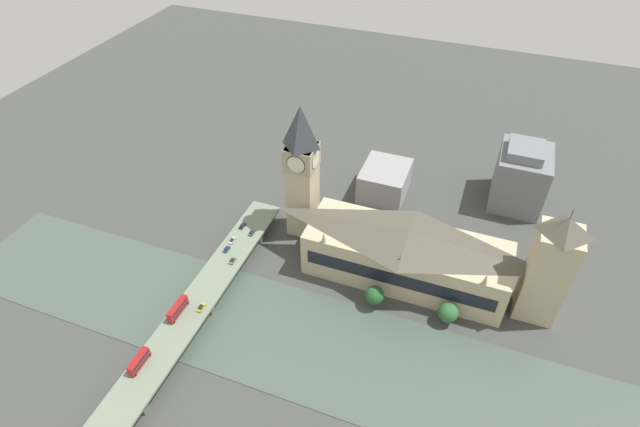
{
  "coord_description": "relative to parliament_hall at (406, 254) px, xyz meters",
  "views": [
    {
      "loc": [
        -139.52,
        -26.99,
        168.44
      ],
      "look_at": [
        23.17,
        34.17,
        19.95
      ],
      "focal_mm": 28.0,
      "sensor_mm": 36.0,
      "label": 1
    }
  ],
  "objects": [
    {
      "name": "tree_embankment_near",
      "position": [
        -19.28,
        -22.72,
        -7.2
      ],
      "size": [
        8.39,
        8.39,
        10.55
      ],
      "color": "brown",
      "rests_on": "ground_plane"
    },
    {
      "name": "city_block_west",
      "position": [
        73.95,
        -42.82,
        1.45
      ],
      "size": [
        31.43,
        25.27,
        29.98
      ],
      "color": "slate",
      "rests_on": "ground_plane"
    },
    {
      "name": "car_northbound_mid",
      "position": [
        -5.17,
        73.04,
        -6.44
      ],
      "size": [
        4.03,
        1.93,
        1.32
      ],
      "color": "#2D5638",
      "rests_on": "road_bridge"
    },
    {
      "name": "car_southbound_tail",
      "position": [
        -24.78,
        72.83,
        -6.45
      ],
      "size": [
        4.17,
        1.89,
        1.29
      ],
      "color": "slate",
      "rests_on": "road_bridge"
    },
    {
      "name": "double_decker_bus_lead",
      "position": [
        -83.72,
        79.5,
        -4.51
      ],
      "size": [
        10.52,
        2.62,
        4.71
      ],
      "color": "red",
      "rests_on": "road_bridge"
    },
    {
      "name": "car_southbound_mid",
      "position": [
        -19.23,
        78.81,
        -6.42
      ],
      "size": [
        3.96,
        1.85,
        1.34
      ],
      "color": "navy",
      "rests_on": "road_bridge"
    },
    {
      "name": "river_water",
      "position": [
        -49.05,
        8.0,
        -13.39
      ],
      "size": [
        50.68,
        360.0,
        0.3
      ],
      "primitive_type": "cube",
      "color": "#47564C",
      "rests_on": "ground_plane"
    },
    {
      "name": "clock_tower",
      "position": [
        13.57,
        54.01,
        22.58
      ],
      "size": [
        13.79,
        13.79,
        68.63
      ],
      "color": "#C1B28E",
      "rests_on": "ground_plane"
    },
    {
      "name": "ground_plane",
      "position": [
        -17.7,
        8.0,
        -13.54
      ],
      "size": [
        600.0,
        600.0,
        0.0
      ],
      "primitive_type": "plane",
      "color": "#424442"
    },
    {
      "name": "tree_embankment_mid",
      "position": [
        -21.63,
        7.6,
        -6.64
      ],
      "size": [
        8.26,
        8.26,
        11.05
      ],
      "color": "brown",
      "rests_on": "ground_plane"
    },
    {
      "name": "city_block_center",
      "position": [
        72.5,
        -41.24,
        3.94
      ],
      "size": [
        20.06,
        17.02,
        34.96
      ],
      "color": "slate",
      "rests_on": "ground_plane"
    },
    {
      "name": "car_northbound_lead",
      "position": [
        -52.95,
        72.13,
        -6.41
      ],
      "size": [
        4.34,
        1.81,
        1.38
      ],
      "color": "gold",
      "rests_on": "road_bridge"
    },
    {
      "name": "car_southbound_lead",
      "position": [
        -13.21,
        79.22,
        -6.45
      ],
      "size": [
        4.26,
        1.81,
        1.29
      ],
      "color": "silver",
      "rests_on": "road_bridge"
    },
    {
      "name": "parliament_hall",
      "position": [
        0.0,
        0.0,
        0.0
      ],
      "size": [
        29.88,
        87.46,
        27.23
      ],
      "color": "#C1B28E",
      "rests_on": "ground_plane"
    },
    {
      "name": "city_block_east",
      "position": [
        55.26,
        23.96,
        -5.13
      ],
      "size": [
        28.06,
        23.76,
        16.82
      ],
      "color": "#939399",
      "rests_on": "ground_plane"
    },
    {
      "name": "victoria_tower",
      "position": [
        0.06,
        -55.56,
        12.16
      ],
      "size": [
        15.66,
        15.66,
        55.39
      ],
      "color": "#C1B28E",
      "rests_on": "ground_plane"
    },
    {
      "name": "road_bridge",
      "position": [
        -49.05,
        75.83,
        -8.34
      ],
      "size": [
        133.37,
        15.07,
        6.44
      ],
      "color": "#5D6A59",
      "rests_on": "ground_plane"
    },
    {
      "name": "double_decker_bus_mid",
      "position": [
        -58.01,
        79.51,
        -4.3
      ],
      "size": [
        11.88,
        2.58,
        5.09
      ],
      "color": "red",
      "rests_on": "road_bridge"
    },
    {
      "name": "car_northbound_tail",
      "position": [
        -2.29,
        79.49,
        -6.38
      ],
      "size": [
        4.26,
        1.76,
        1.45
      ],
      "color": "black",
      "rests_on": "road_bridge"
    }
  ]
}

